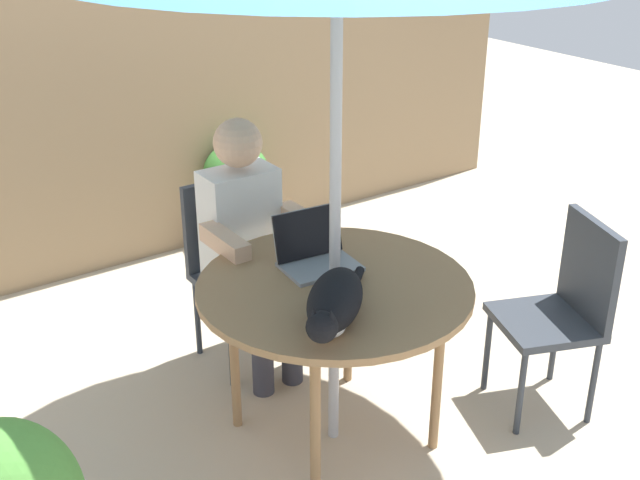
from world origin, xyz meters
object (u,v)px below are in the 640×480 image
(patio_table, at_px, (334,296))
(person_seated, at_px, (248,236))
(chair_occupied, at_px, (233,257))
(chair_empty, at_px, (565,302))
(cat, at_px, (334,304))
(laptop, at_px, (314,250))
(potted_plant_by_chair, at_px, (237,187))

(patio_table, bearing_deg, person_seated, 90.00)
(patio_table, height_order, chair_occupied, chair_occupied)
(chair_empty, relative_size, cat, 1.70)
(cat, bearing_deg, laptop, 63.82)
(person_seated, height_order, laptop, person_seated)
(chair_empty, distance_m, potted_plant_by_chair, 2.37)
(potted_plant_by_chair, bearing_deg, laptop, -109.48)
(chair_empty, relative_size, laptop, 2.75)
(person_seated, bearing_deg, patio_table, -90.00)
(chair_occupied, relative_size, cat, 1.70)
(chair_occupied, relative_size, potted_plant_by_chair, 1.34)
(patio_table, bearing_deg, chair_occupied, 90.00)
(chair_occupied, height_order, chair_empty, same)
(person_seated, distance_m, cat, 0.95)
(chair_empty, bearing_deg, laptop, 148.32)
(chair_occupied, bearing_deg, laptop, -86.97)
(patio_table, height_order, person_seated, person_seated)
(person_seated, relative_size, laptop, 3.80)
(chair_empty, distance_m, laptop, 1.12)
(person_seated, bearing_deg, chair_occupied, 90.00)
(chair_occupied, xyz_separation_m, laptop, (0.03, -0.64, 0.28))
(chair_empty, bearing_deg, cat, 173.67)
(chair_empty, height_order, laptop, laptop)
(chair_occupied, relative_size, laptop, 2.75)
(patio_table, height_order, cat, cat)
(cat, height_order, potted_plant_by_chair, cat)
(laptop, bearing_deg, person_seated, 94.02)
(chair_empty, xyz_separation_m, cat, (-1.14, 0.13, 0.30))
(chair_occupied, xyz_separation_m, potted_plant_by_chair, (0.66, 1.14, -0.15))
(patio_table, relative_size, chair_occupied, 1.23)
(chair_occupied, bearing_deg, patio_table, -90.00)
(patio_table, bearing_deg, cat, -126.44)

